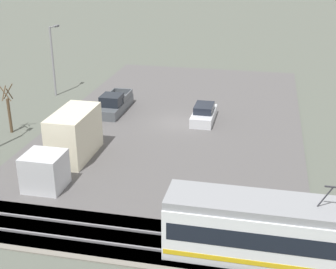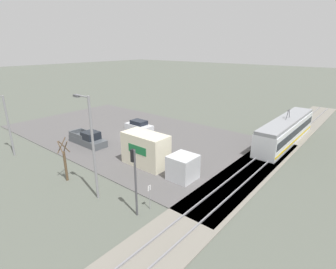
% 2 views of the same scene
% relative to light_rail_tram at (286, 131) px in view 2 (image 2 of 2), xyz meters
% --- Properties ---
extents(ground_plane, '(320.00, 320.00, 0.00)m').
position_rel_light_rail_tram_xyz_m(ground_plane, '(10.94, -17.70, -1.64)').
color(ground_plane, '#565B51').
extents(road_surface, '(21.31, 39.04, 0.08)m').
position_rel_light_rail_tram_xyz_m(road_surface, '(10.94, -17.70, -1.60)').
color(road_surface, '#565454').
rests_on(road_surface, ground).
extents(rail_bed, '(75.20, 4.40, 0.22)m').
position_rel_light_rail_tram_xyz_m(rail_bed, '(10.94, -0.00, -1.59)').
color(rail_bed, gray).
rests_on(rail_bed, ground).
extents(light_rail_tram, '(15.99, 2.76, 4.34)m').
position_rel_light_rail_tram_xyz_m(light_rail_tram, '(0.00, 0.00, 0.00)').
color(light_rail_tram, white).
rests_on(light_rail_tram, ground).
extents(box_truck, '(2.48, 8.68, 3.51)m').
position_rel_light_rail_tram_xyz_m(box_truck, '(16.96, -8.06, 0.06)').
color(box_truck, silver).
rests_on(box_truck, ground).
extents(pickup_truck, '(1.98, 5.82, 1.83)m').
position_rel_light_rail_tram_xyz_m(pickup_truck, '(17.31, -19.38, -0.87)').
color(pickup_truck, '#4C5156').
rests_on(pickup_truck, ground).
extents(sedan_car_0, '(1.86, 4.54, 1.49)m').
position_rel_light_rail_tram_xyz_m(sedan_car_0, '(8.75, -18.75, -0.94)').
color(sedan_car_0, silver).
rests_on(sedan_car_0, ground).
extents(traffic_light_pole, '(0.28, 0.47, 5.35)m').
position_rel_light_rail_tram_xyz_m(traffic_light_pole, '(23.72, -3.69, 1.82)').
color(traffic_light_pole, '#47474C').
rests_on(traffic_light_pole, ground).
extents(street_tree, '(1.00, 0.84, 4.21)m').
position_rel_light_rail_tram_xyz_m(street_tree, '(24.20, -12.75, 0.28)').
color(street_tree, brown).
rests_on(street_tree, ground).
extents(street_lamp_near_crossing, '(0.36, 1.95, 7.10)m').
position_rel_light_rail_tram_xyz_m(street_lamp_near_crossing, '(24.95, -23.32, 2.52)').
color(street_lamp_near_crossing, gray).
rests_on(street_lamp_near_crossing, ground).
extents(street_lamp_mid_block, '(0.36, 1.95, 8.73)m').
position_rel_light_rail_tram_xyz_m(street_lamp_mid_block, '(24.17, -8.11, 3.36)').
color(street_lamp_mid_block, gray).
rests_on(street_lamp_mid_block, ground).
extents(no_parking_sign, '(0.32, 0.08, 2.08)m').
position_rel_light_rail_tram_xyz_m(no_parking_sign, '(22.52, -3.41, -0.36)').
color(no_parking_sign, gray).
rests_on(no_parking_sign, ground).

